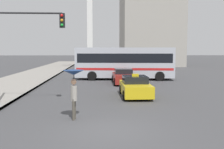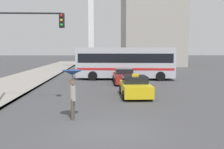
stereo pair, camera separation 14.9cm
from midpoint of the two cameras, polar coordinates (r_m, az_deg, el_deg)
The scene contains 7 objects.
ground_plane at distance 10.44m, azimuth -1.10°, elevation -12.02°, with size 300.00×300.00×0.00m, color #424244.
taxi at distance 17.73m, azimuth 5.28°, elevation -2.71°, with size 1.91×4.05×1.53m.
sedan_red at distance 24.46m, azimuth 2.77°, elevation -0.45°, with size 1.91×4.35×1.39m.
city_bus at distance 27.85m, azimuth 3.06°, elevation 2.77°, with size 10.44×3.54×3.38m.
pedestrian_with_umbrella at distance 11.74m, azimuth -8.24°, elevation -1.45°, with size 0.94×0.94×2.23m.
traffic_light at distance 15.63m, azimuth -18.36°, elevation 7.70°, with size 3.92×0.38×5.47m.
monument_cross at distance 44.72m, azimuth -4.49°, elevation 14.19°, with size 7.77×0.90×17.66m.
Camera 2 is at (-0.18, -9.96, 3.11)m, focal length 42.00 mm.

